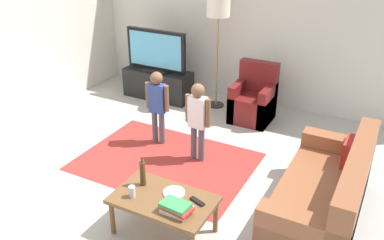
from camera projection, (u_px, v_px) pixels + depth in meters
ground at (168, 190)px, 4.85m from camera, size 7.80×7.80×0.00m
wall_back at (262, 23)px, 6.63m from camera, size 6.00×0.12×2.70m
area_rug at (166, 161)px, 5.40m from camera, size 2.20×1.60×0.01m
tv_stand at (158, 84)px, 7.23m from camera, size 1.20×0.44×0.50m
tv at (156, 51)px, 6.94m from camera, size 1.10×0.28×0.71m
couch at (328, 198)px, 4.24m from camera, size 0.80×1.80×0.86m
armchair at (254, 101)px, 6.42m from camera, size 0.60×0.60×0.90m
floor_lamp at (218, 13)px, 6.33m from camera, size 0.36×0.36×1.78m
child_near_tv at (157, 101)px, 5.60m from camera, size 0.35×0.17×1.05m
child_center at (198, 115)px, 5.18m from camera, size 0.36×0.17×1.06m
coffee_table at (163, 202)px, 4.04m from camera, size 1.00×0.60×0.42m
book_stack at (176, 208)px, 3.81m from camera, size 0.31×0.23×0.10m
bottle at (143, 173)px, 4.16m from camera, size 0.06×0.06×0.33m
tv_remote at (197, 201)px, 3.96m from camera, size 0.18×0.10×0.02m
soda_can at (132, 192)px, 4.01m from camera, size 0.07×0.07×0.12m
plate at (174, 192)px, 4.09m from camera, size 0.22×0.22×0.02m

